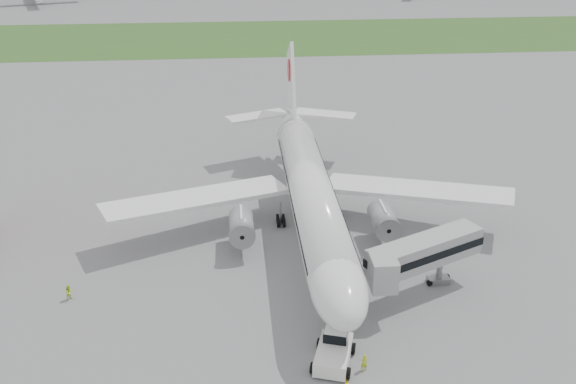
{
  "coord_description": "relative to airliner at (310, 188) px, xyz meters",
  "views": [
    {
      "loc": [
        -8.41,
        -61.6,
        36.31
      ],
      "look_at": [
        -2.78,
        2.0,
        6.65
      ],
      "focal_mm": 40.0,
      "sensor_mm": 36.0,
      "label": 1
    }
  ],
  "objects": [
    {
      "name": "ground",
      "position": [
        0.0,
        -4.87,
        -5.66
      ],
      "size": [
        600.0,
        600.0,
        0.0
      ],
      "primitive_type": "plane",
      "color": "slate",
      "rests_on": "ground"
    },
    {
      "name": "apron_markings",
      "position": [
        0.0,
        -9.87,
        -5.66
      ],
      "size": [
        70.0,
        70.0,
        0.04
      ],
      "primitive_type": null,
      "color": "yellow",
      "rests_on": "ground"
    },
    {
      "name": "grass_strip",
      "position": [
        0.0,
        115.13,
        -5.65
      ],
      "size": [
        600.0,
        50.0,
        0.02
      ],
      "primitive_type": "cube",
      "color": "#355D23",
      "rests_on": "ground"
    },
    {
      "name": "airliner",
      "position": [
        0.0,
        0.0,
        0.0
      ],
      "size": [
        48.13,
        53.95,
        17.88
      ],
      "color": "white",
      "rests_on": "ground"
    },
    {
      "name": "pushback_tug",
      "position": [
        -0.62,
        -23.12,
        -4.5
      ],
      "size": [
        4.47,
        5.51,
        2.51
      ],
      "rotation": [
        0.0,
        0.0,
        -0.31
      ],
      "color": "white",
      "rests_on": "ground"
    },
    {
      "name": "jet_bridge",
      "position": [
        9.0,
        -14.13,
        -1.0
      ],
      "size": [
        12.91,
        9.04,
        6.3
      ],
      "rotation": [
        0.0,
        0.0,
        0.45
      ],
      "color": "#9C9C9F",
      "rests_on": "ground"
    },
    {
      "name": "safety_cone_left",
      "position": [
        -1.73,
        -24.54,
        -5.41
      ],
      "size": [
        0.37,
        0.37,
        0.51
      ],
      "primitive_type": "cone",
      "color": "orange",
      "rests_on": "ground"
    },
    {
      "name": "ground_crew_near",
      "position": [
        1.69,
        -24.63,
        -4.83
      ],
      "size": [
        0.68,
        0.53,
        1.66
      ],
      "primitive_type": "imported",
      "rotation": [
        0.0,
        0.0,
        3.39
      ],
      "color": "#BAD423",
      "rests_on": "ground"
    },
    {
      "name": "ground_crew_far",
      "position": [
        -25.16,
        -11.84,
        -4.82
      ],
      "size": [
        1.02,
        1.03,
        1.68
      ],
      "primitive_type": "imported",
      "rotation": [
        0.0,
        0.0,
        0.82
      ],
      "color": "#B9EA27",
      "rests_on": "ground"
    },
    {
      "name": "distant_aircraft_left",
      "position": [
        -78.25,
        181.66,
        -5.66
      ],
      "size": [
        39.7,
        37.37,
        12.3
      ],
      "primitive_type": null,
      "rotation": [
        0.0,
        0.0,
        0.33
      ],
      "color": "white",
      "rests_on": "ground"
    }
  ]
}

